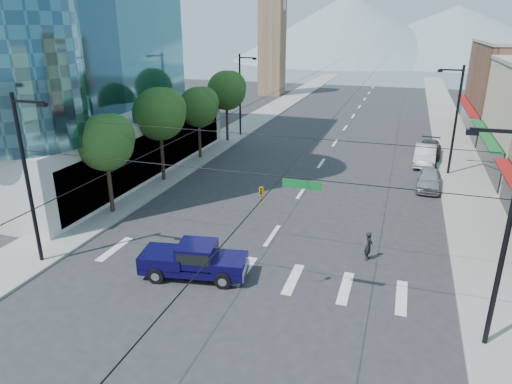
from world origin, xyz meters
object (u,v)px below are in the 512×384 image
parked_car_mid (425,155)px  parked_car_far (429,149)px  pickup_truck (193,259)px  pedestrian (369,246)px  parked_car_near (429,179)px

parked_car_mid → parked_car_far: 2.93m
parked_car_mid → pickup_truck: bearing=-112.3°
pedestrian → parked_car_near: pedestrian is taller
parked_car_near → parked_car_far: bearing=91.5°
pickup_truck → parked_car_mid: 26.89m
pedestrian → pickup_truck: bearing=129.1°
parked_car_near → pedestrian: bearing=-101.5°
parked_car_near → parked_car_mid: size_ratio=0.85×
parked_car_near → parked_car_mid: 6.83m
pedestrian → parked_car_near: 13.43m
pedestrian → parked_car_near: size_ratio=0.37×
pickup_truck → parked_car_far: size_ratio=1.10×
pedestrian → parked_car_mid: 20.08m
pickup_truck → pedestrian: size_ratio=3.48×
pickup_truck → parked_car_far: (11.85, 27.25, -0.21)m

